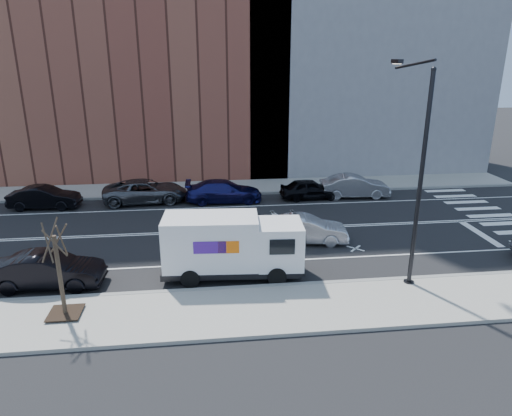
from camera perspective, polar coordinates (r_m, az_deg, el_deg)
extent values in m
plane|color=black|center=(25.99, -2.67, -2.82)|extent=(120.00, 120.00, 0.00)
cube|color=gray|center=(18.05, -0.63, -12.69)|extent=(44.00, 3.60, 0.15)
cube|color=gray|center=(34.31, -3.71, 2.59)|extent=(44.00, 3.60, 0.15)
cube|color=gray|center=(19.60, -1.19, -9.96)|extent=(44.00, 0.25, 0.17)
cube|color=gray|center=(32.58, -3.54, 1.75)|extent=(44.00, 0.25, 0.17)
cube|color=brown|center=(40.32, -16.79, 19.95)|extent=(26.00, 10.00, 22.00)
cube|color=slate|center=(42.19, 13.26, 22.85)|extent=(20.00, 10.00, 26.00)
cylinder|color=black|center=(19.47, 19.83, 2.73)|extent=(0.18, 0.18, 9.00)
cylinder|color=black|center=(21.01, 18.53, -8.89)|extent=(0.44, 0.44, 0.20)
sphere|color=black|center=(18.85, 21.34, 15.86)|extent=(0.20, 0.20, 0.20)
cylinder|color=black|center=(20.38, 19.14, 16.61)|extent=(0.11, 3.49, 0.48)
cube|color=black|center=(21.93, 17.23, 17.11)|extent=(0.25, 0.80, 0.18)
cube|color=#FFF2CC|center=(21.93, 17.20, 16.85)|extent=(0.18, 0.55, 0.03)
cube|color=black|center=(19.03, -22.73, -11.97)|extent=(1.20, 1.20, 0.04)
cylinder|color=#382B1E|center=(18.35, -23.31, -7.84)|extent=(0.16, 0.16, 3.20)
cylinder|color=#382B1E|center=(17.74, -23.11, -3.77)|extent=(0.06, 0.80, 1.44)
cylinder|color=#382B1E|center=(18.00, -23.43, -3.49)|extent=(0.81, 0.31, 1.19)
cylinder|color=#382B1E|center=(18.00, -24.36, -3.62)|extent=(0.58, 0.76, 1.50)
cylinder|color=#382B1E|center=(17.74, -24.63, -3.97)|extent=(0.47, 0.61, 1.37)
cylinder|color=#382B1E|center=(17.58, -23.85, -4.07)|extent=(0.72, 0.29, 1.13)
cube|color=black|center=(20.65, -3.08, -7.33)|extent=(6.18, 2.44, 0.29)
cube|color=silver|center=(20.30, 2.96, -4.46)|extent=(2.09, 2.22, 1.95)
cube|color=black|center=(20.31, 5.78, -3.63)|extent=(0.17, 1.81, 0.93)
cube|color=black|center=(19.21, 3.30, -4.89)|extent=(1.08, 0.11, 0.68)
cube|color=black|center=(21.18, 2.69, -2.61)|extent=(1.08, 0.11, 0.68)
cube|color=black|center=(20.82, 5.56, -6.87)|extent=(0.27, 1.96, 0.34)
cube|color=silver|center=(20.16, -5.65, -4.11)|extent=(4.24, 2.41, 2.25)
cube|color=#47198C|center=(19.09, -5.80, -4.95)|extent=(1.37, 0.11, 0.54)
cube|color=orange|center=(19.07, -3.45, -4.92)|extent=(0.88, 0.08, 0.54)
cube|color=#47198C|center=(21.12, -5.54, -2.60)|extent=(1.37, 0.11, 0.54)
cube|color=orange|center=(21.09, -3.41, -2.57)|extent=(0.88, 0.08, 0.54)
cylinder|color=black|center=(19.87, 2.63, -8.51)|extent=(0.84, 0.33, 0.82)
cylinder|color=black|center=(21.62, 2.14, -6.17)|extent=(0.84, 0.33, 0.82)
cylinder|color=black|center=(19.88, -8.22, -8.68)|extent=(0.84, 0.33, 0.82)
cylinder|color=black|center=(21.63, -7.77, -6.33)|extent=(0.84, 0.33, 0.82)
imported|color=black|center=(32.58, -24.93, 1.21)|extent=(4.49, 1.77, 1.45)
imported|color=#4B4D53|center=(31.67, -13.64, 2.06)|extent=(5.73, 2.96, 1.55)
imported|color=#181751|center=(30.96, -4.04, 2.12)|extent=(5.16, 2.16, 1.49)
imported|color=black|center=(31.79, 6.72, 2.38)|extent=(4.13, 1.80, 1.38)
imported|color=#99999D|center=(32.65, 12.21, 2.68)|extent=(4.85, 1.92, 1.57)
imported|color=silver|center=(24.24, 6.23, -2.68)|extent=(4.56, 2.11, 1.45)
imported|color=black|center=(21.45, -24.58, -7.13)|extent=(4.68, 1.82, 1.52)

